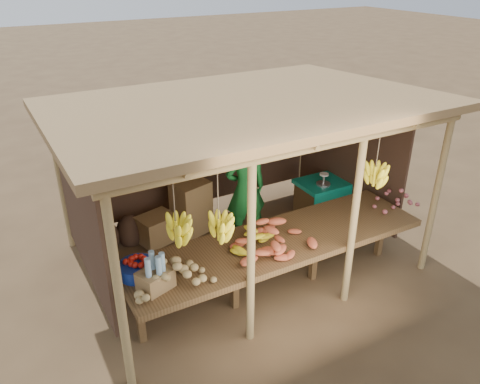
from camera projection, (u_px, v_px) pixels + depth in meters
ground at (240, 256)px, 6.88m from camera, size 60.00×60.00×0.00m
stall_structure at (241, 137)px, 5.91m from camera, size 4.70×3.50×2.43m
counter at (277, 244)px, 5.81m from camera, size 3.90×1.05×0.80m
potato_heap at (169, 271)px, 4.91m from camera, size 0.97×0.70×0.36m
sweet_potato_heap at (271, 236)px, 5.53m from camera, size 1.12×0.80×0.36m
onion_heap at (394, 195)px, 6.49m from camera, size 0.75×0.53×0.35m
banana_pile at (252, 231)px, 5.64m from camera, size 0.67×0.52×0.35m
tomato_basin at (137, 268)px, 5.11m from camera, size 0.42×0.42×0.22m
bottle_box at (155, 275)px, 4.87m from camera, size 0.41×0.36×0.43m
vendor at (246, 189)px, 6.95m from camera, size 0.68×0.51×1.70m
tarp_crate at (320, 199)px, 7.70m from camera, size 0.75×0.65×0.89m
carton_stack at (180, 214)px, 7.23m from camera, size 1.21×0.55×0.85m
burlap_sacks at (118, 232)px, 7.03m from camera, size 0.78×0.41×0.55m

